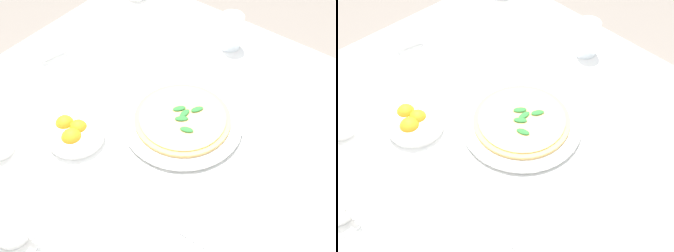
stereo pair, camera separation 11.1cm
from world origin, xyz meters
The scene contains 7 objects.
dining_table centered at (0.00, 0.00, 0.61)m, with size 1.22×1.22×0.73m.
pizza_plate centered at (-0.03, -0.09, 0.74)m, with size 0.33×0.33×0.02m.
pizza centered at (-0.03, -0.09, 0.75)m, with size 0.26×0.26×0.02m.
coffee_cup_near_left centered at (0.06, 0.41, 0.75)m, with size 0.13×0.13×0.06m.
water_glass_near_right centered at (0.05, -0.46, 0.78)m, with size 0.07×0.07×0.12m.
citrus_bowl centered at (0.16, 0.13, 0.75)m, with size 0.15×0.15×0.06m.
menu_card centered at (0.46, -0.06, 0.76)m, with size 0.02×0.09×0.06m.
Camera 1 is at (-0.46, 0.53, 1.58)m, focal length 44.59 mm.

